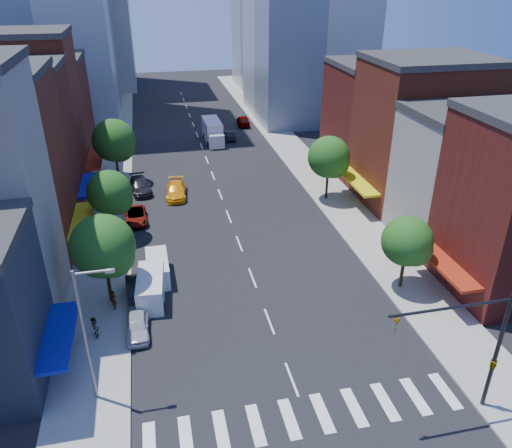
{
  "coord_description": "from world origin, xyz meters",
  "views": [
    {
      "loc": [
        -7.31,
        -22.68,
        23.24
      ],
      "look_at": [
        0.34,
        12.15,
        5.0
      ],
      "focal_mm": 35.0,
      "sensor_mm": 36.0,
      "label": 1
    }
  ],
  "objects": [
    {
      "name": "parked_car_third",
      "position": [
        -9.5,
        24.89,
        0.64
      ],
      "size": [
        2.34,
        4.71,
        1.28
      ],
      "primitive_type": "imported",
      "rotation": [
        0.0,
        0.0,
        0.05
      ],
      "color": "#999999",
      "rests_on": "ground"
    },
    {
      "name": "parked_car_rear",
      "position": [
        -8.95,
        32.67,
        0.76
      ],
      "size": [
        2.85,
        5.51,
        1.53
      ],
      "primitive_type": "imported",
      "rotation": [
        0.0,
        0.0,
        0.14
      ],
      "color": "black",
      "rests_on": "ground"
    },
    {
      "name": "traffic_signal",
      "position": [
        9.94,
        -4.5,
        4.16
      ],
      "size": [
        7.24,
        2.24,
        8.0
      ],
      "color": "black",
      "rests_on": "sidewalk_right"
    },
    {
      "name": "traffic_car_oncoming",
      "position": [
        4.63,
        50.48,
        0.66
      ],
      "size": [
        1.47,
        4.03,
        1.32
      ],
      "primitive_type": "imported",
      "rotation": [
        0.0,
        0.0,
        3.12
      ],
      "color": "black",
      "rests_on": "ground"
    },
    {
      "name": "tree_right_far",
      "position": [
        11.65,
        25.92,
        4.86
      ],
      "size": [
        4.6,
        4.6,
        7.2
      ],
      "color": "black",
      "rests_on": "sidewalk_right"
    },
    {
      "name": "bldg_right_3",
      "position": [
        21.0,
        34.0,
        6.5
      ],
      "size": [
        12.0,
        10.0,
        13.0
      ],
      "primitive_type": "cube",
      "color": "#531814",
      "rests_on": "ground"
    },
    {
      "name": "pedestrian_far",
      "position": [
        -12.42,
        6.74,
        0.96
      ],
      "size": [
        0.78,
        0.91,
        1.62
      ],
      "primitive_type": "imported",
      "rotation": [
        0.0,
        0.0,
        -1.33
      ],
      "color": "#999999",
      "rests_on": "sidewalk_left"
    },
    {
      "name": "crosswalk",
      "position": [
        0.0,
        -3.0,
        0.01
      ],
      "size": [
        19.0,
        3.0,
        0.01
      ],
      "primitive_type": "cube",
      "color": "silver",
      "rests_on": "ground"
    },
    {
      "name": "tree_left_far",
      "position": [
        -11.35,
        35.92,
        5.2
      ],
      "size": [
        5.0,
        5.0,
        7.75
      ],
      "color": "black",
      "rests_on": "sidewalk_left"
    },
    {
      "name": "pedestrian_near",
      "position": [
        -11.18,
        9.9,
        0.93
      ],
      "size": [
        0.4,
        0.58,
        1.56
      ],
      "primitive_type": "imported",
      "rotation": [
        0.0,
        0.0,
        1.53
      ],
      "color": "#999999",
      "rests_on": "sidewalk_left"
    },
    {
      "name": "cargo_van_far",
      "position": [
        -7.75,
        13.6,
        0.94
      ],
      "size": [
        1.88,
        4.46,
        1.89
      ],
      "rotation": [
        0.0,
        0.0,
        0.02
      ],
      "color": "silver",
      "rests_on": "ground"
    },
    {
      "name": "traffic_car_far",
      "position": [
        8.12,
        57.52,
        0.82
      ],
      "size": [
        2.36,
        4.97,
        1.64
      ],
      "primitive_type": "imported",
      "rotation": [
        0.0,
        0.0,
        3.05
      ],
      "color": "#999999",
      "rests_on": "ground"
    },
    {
      "name": "ground",
      "position": [
        0.0,
        0.0,
        0.0
      ],
      "size": [
        220.0,
        220.0,
        0.0
      ],
      "primitive_type": "plane",
      "color": "black",
      "rests_on": "ground"
    },
    {
      "name": "taxi",
      "position": [
        -4.98,
        30.47,
        0.77
      ],
      "size": [
        2.64,
        5.48,
        1.54
      ],
      "primitive_type": "imported",
      "rotation": [
        0.0,
        0.0,
        -0.09
      ],
      "color": "orange",
      "rests_on": "ground"
    },
    {
      "name": "sidewalk_right",
      "position": [
        12.5,
        40.0,
        0.07
      ],
      "size": [
        5.0,
        120.0,
        0.15
      ],
      "primitive_type": "cube",
      "color": "gray",
      "rests_on": "ground"
    },
    {
      "name": "bldg_right_1",
      "position": [
        21.0,
        15.0,
        6.0
      ],
      "size": [
        12.0,
        8.0,
        12.0
      ],
      "primitive_type": "cube",
      "color": "beige",
      "rests_on": "ground"
    },
    {
      "name": "sidewalk_left",
      "position": [
        -12.5,
        40.0,
        0.07
      ],
      "size": [
        5.0,
        120.0,
        0.15
      ],
      "primitive_type": "cube",
      "color": "gray",
      "rests_on": "ground"
    },
    {
      "name": "tree_right_near",
      "position": [
        11.65,
        7.92,
        4.19
      ],
      "size": [
        4.0,
        4.0,
        6.2
      ],
      "color": "black",
      "rests_on": "sidewalk_right"
    },
    {
      "name": "bldg_left_3",
      "position": [
        -21.0,
        29.0,
        7.5
      ],
      "size": [
        12.0,
        8.0,
        15.0
      ],
      "primitive_type": "cube",
      "color": "#531814",
      "rests_on": "ground"
    },
    {
      "name": "tree_left_near",
      "position": [
        -11.35,
        10.92,
        4.87
      ],
      "size": [
        4.8,
        4.8,
        7.3
      ],
      "color": "black",
      "rests_on": "sidewalk_left"
    },
    {
      "name": "bldg_left_5",
      "position": [
        -21.0,
        47.0,
        6.5
      ],
      "size": [
        12.0,
        10.0,
        13.0
      ],
      "primitive_type": "cube",
      "color": "#531814",
      "rests_on": "ground"
    },
    {
      "name": "parked_car_front",
      "position": [
        -9.5,
        6.74,
        0.69
      ],
      "size": [
        1.63,
        4.04,
        1.38
      ],
      "primitive_type": "imported",
      "rotation": [
        0.0,
        0.0,
        -0.0
      ],
      "color": "#BABBC0",
      "rests_on": "ground"
    },
    {
      "name": "tree_left_mid",
      "position": [
        -11.35,
        21.92,
        4.53
      ],
      "size": [
        4.2,
        4.2,
        6.65
      ],
      "color": "black",
      "rests_on": "sidewalk_left"
    },
    {
      "name": "box_truck",
      "position": [
        1.99,
        49.92,
        1.48
      ],
      "size": [
        2.52,
        7.81,
        3.13
      ],
      "rotation": [
        0.0,
        0.0,
        0.01
      ],
      "color": "silver",
      "rests_on": "ground"
    },
    {
      "name": "parked_car_second",
      "position": [
        -9.5,
        10.94,
        0.73
      ],
      "size": [
        1.87,
        4.52,
        1.45
      ],
      "primitive_type": "imported",
      "rotation": [
        0.0,
        0.0,
        0.08
      ],
      "color": "black",
      "rests_on": "ground"
    },
    {
      "name": "bldg_left_4",
      "position": [
        -21.0,
        37.5,
        8.5
      ],
      "size": [
        12.0,
        9.0,
        17.0
      ],
      "primitive_type": "cube",
      "color": "maroon",
      "rests_on": "ground"
    },
    {
      "name": "cargo_van_near",
      "position": [
        -8.4,
        10.62,
        1.05
      ],
      "size": [
        2.34,
        5.09,
        2.11
      ],
      "rotation": [
        0.0,
        0.0,
        -0.07
      ],
      "color": "silver",
      "rests_on": "ground"
    },
    {
      "name": "streetlight",
      "position": [
        -11.81,
        1.0,
        5.28
      ],
      "size": [
        2.25,
        0.25,
        9.0
      ],
      "color": "slate",
      "rests_on": "sidewalk_left"
    },
    {
      "name": "bldg_right_2",
      "position": [
        21.0,
        24.0,
        7.5
      ],
      "size": [
        12.0,
        10.0,
        15.0
      ],
      "primitive_type": "cube",
      "color": "maroon",
      "rests_on": "ground"
    }
  ]
}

